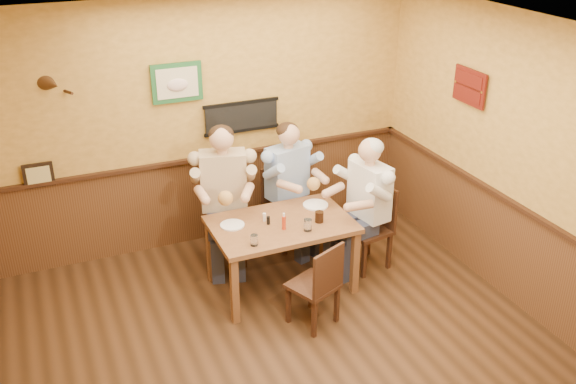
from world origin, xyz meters
The scene contains 17 objects.
room centered at (0.13, 0.17, 1.69)m, with size 5.02×5.03×2.81m.
dining_table centered at (0.45, 1.19, 0.66)m, with size 1.40×0.90×0.75m.
chair_back_left centered at (0.09, 1.91, 0.50)m, with size 0.46×0.46×1.00m, color #3D2213, non-canonical shape.
chair_back_right centered at (0.84, 1.96, 0.47)m, with size 0.43×0.43×0.94m, color #3D2213, non-canonical shape.
chair_right_end centered at (1.45, 1.19, 0.47)m, with size 0.43×0.43×0.94m, color #3D2213, non-canonical shape.
chair_near_side centered at (0.49, 0.51, 0.43)m, with size 0.40×0.40×0.87m, color #3D2213, non-canonical shape.
diner_tan_shirt centered at (0.09, 1.91, 0.71)m, with size 0.66×0.66×1.42m, color beige, non-canonical shape.
diner_blue_polo centered at (0.84, 1.96, 0.67)m, with size 0.62×0.62×1.34m, color #91ACD9, non-canonical shape.
diner_white_elder centered at (1.45, 1.19, 0.67)m, with size 0.62×0.62×1.34m, color white, non-canonical shape.
water_glass_left centered at (0.05, 0.87, 0.80)m, with size 0.07×0.07×0.11m, color white.
water_glass_mid centered at (0.62, 0.94, 0.81)m, with size 0.08×0.08×0.12m, color white.
cola_tumbler centered at (0.80, 1.05, 0.81)m, with size 0.09×0.09×0.11m, color black.
hot_sauce_bottle centered at (0.42, 1.05, 0.83)m, with size 0.04×0.04×0.16m, color #B83113.
salt_shaker centered at (0.31, 1.28, 0.79)m, with size 0.03×0.03×0.08m, color white.
pepper_shaker centered at (0.32, 1.20, 0.79)m, with size 0.03×0.03×0.08m, color black.
plate_far_left centered at (-0.02, 1.31, 0.76)m, with size 0.24×0.24×0.02m, color white.
plate_far_right centered at (0.92, 1.39, 0.76)m, with size 0.27×0.27×0.02m, color white.
Camera 1 is at (-1.70, -4.02, 3.79)m, focal length 40.00 mm.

